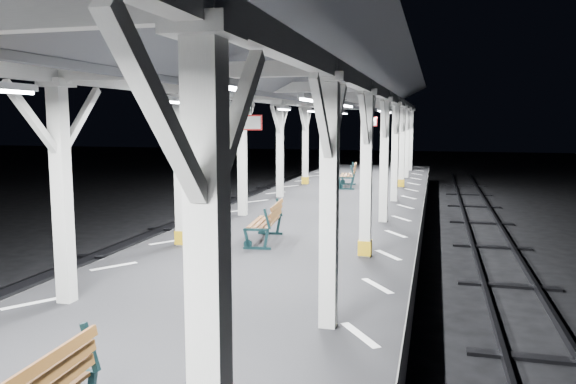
% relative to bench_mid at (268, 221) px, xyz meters
% --- Properties ---
extents(ground, '(120.00, 120.00, 0.00)m').
position_rel_bench_mid_xyz_m(ground, '(0.27, -2.80, -1.48)').
color(ground, black).
rests_on(ground, ground).
extents(platform, '(6.00, 50.00, 1.00)m').
position_rel_bench_mid_xyz_m(platform, '(0.27, -2.80, -0.98)').
color(platform, black).
rests_on(platform, ground).
extents(hazard_stripes_left, '(1.00, 48.00, 0.01)m').
position_rel_bench_mid_xyz_m(hazard_stripes_left, '(-2.18, -2.80, -0.47)').
color(hazard_stripes_left, silver).
rests_on(hazard_stripes_left, platform).
extents(hazard_stripes_right, '(1.00, 48.00, 0.01)m').
position_rel_bench_mid_xyz_m(hazard_stripes_right, '(2.72, -2.80, -0.47)').
color(hazard_stripes_right, silver).
rests_on(hazard_stripes_right, platform).
extents(track_left, '(2.20, 60.00, 0.16)m').
position_rel_bench_mid_xyz_m(track_left, '(-4.73, -2.80, -1.40)').
color(track_left, '#2D2D33').
rests_on(track_left, ground).
extents(track_right, '(2.20, 60.00, 0.16)m').
position_rel_bench_mid_xyz_m(track_right, '(5.27, -2.80, -1.40)').
color(track_right, '#2D2D33').
rests_on(track_right, ground).
extents(canopy, '(5.40, 49.00, 4.65)m').
position_rel_bench_mid_xyz_m(canopy, '(0.27, -2.82, 3.09)').
color(canopy, silver).
rests_on(canopy, platform).
extents(bench_mid, '(0.79, 1.71, 0.89)m').
position_rel_bench_mid_xyz_m(bench_mid, '(0.00, 0.00, 0.00)').
color(bench_mid, '#0F272A').
rests_on(bench_mid, platform).
extents(bench_far, '(0.86, 1.87, 0.98)m').
position_rel_bench_mid_xyz_m(bench_far, '(0.24, 10.73, 0.04)').
color(bench_far, '#0F272A').
rests_on(bench_far, platform).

